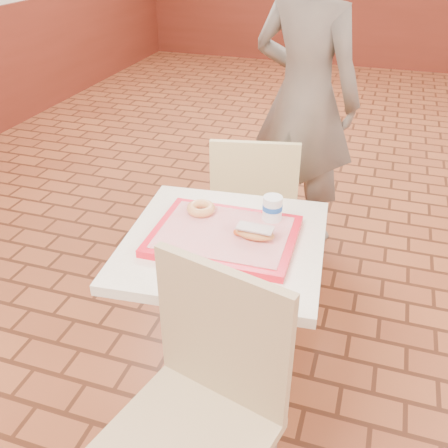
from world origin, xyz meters
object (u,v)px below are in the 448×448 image
(serving_tray, at_px, (224,235))
(long_john_donut, at_px, (254,233))
(chair_main_front, at_px, (201,405))
(paper_cup, at_px, (272,208))
(customer, at_px, (305,99))
(chair_main_back, at_px, (254,207))
(ring_donut, at_px, (201,208))
(main_table, at_px, (224,292))

(serving_tray, distance_m, long_john_donut, 0.11)
(chair_main_front, relative_size, paper_cup, 10.28)
(chair_main_front, relative_size, customer, 0.54)
(chair_main_front, height_order, chair_main_back, chair_main_front)
(chair_main_front, bearing_deg, chair_main_back, 112.34)
(chair_main_front, height_order, ring_donut, chair_main_front)
(chair_main_front, height_order, paper_cup, chair_main_front)
(serving_tray, relative_size, ring_donut, 4.67)
(chair_main_back, height_order, serving_tray, chair_main_back)
(long_john_donut, distance_m, paper_cup, 0.14)
(customer, bearing_deg, chair_main_front, 107.67)
(main_table, distance_m, ring_donut, 0.32)
(long_john_donut, bearing_deg, ring_donut, 155.16)
(chair_main_front, distance_m, ring_donut, 0.69)
(paper_cup, bearing_deg, customer, 94.70)
(chair_main_front, xyz_separation_m, ring_donut, (-0.22, 0.60, 0.25))
(chair_main_front, xyz_separation_m, long_john_donut, (0.01, 0.50, 0.26))
(chair_main_back, bearing_deg, customer, -112.30)
(serving_tray, height_order, ring_donut, ring_donut)
(chair_main_back, bearing_deg, paper_cup, 98.81)
(customer, xyz_separation_m, serving_tray, (-0.04, -1.23, -0.10))
(main_table, distance_m, paper_cup, 0.36)
(customer, bearing_deg, chair_main_back, 95.43)
(customer, height_order, paper_cup, customer)
(main_table, relative_size, chair_main_back, 0.84)
(chair_main_back, height_order, long_john_donut, chair_main_back)
(long_john_donut, bearing_deg, serving_tray, 176.79)
(serving_tray, relative_size, paper_cup, 5.50)
(ring_donut, xyz_separation_m, long_john_donut, (0.22, -0.10, 0.00))
(ring_donut, relative_size, paper_cup, 1.18)
(chair_main_front, relative_size, chair_main_back, 1.07)
(customer, xyz_separation_m, ring_donut, (-0.16, -1.14, -0.07))
(main_table, xyz_separation_m, chair_main_back, (-0.06, 0.65, -0.01))
(long_john_donut, bearing_deg, main_table, 176.79)
(chair_main_front, height_order, customer, customer)
(main_table, xyz_separation_m, chair_main_front, (0.10, -0.50, 0.02))
(customer, height_order, long_john_donut, customer)
(chair_main_back, bearing_deg, serving_tray, 83.75)
(customer, xyz_separation_m, paper_cup, (0.09, -1.10, -0.05))
(ring_donut, bearing_deg, customer, 81.94)
(chair_main_back, bearing_deg, ring_donut, 72.58)
(chair_main_front, xyz_separation_m, paper_cup, (0.04, 0.64, 0.28))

